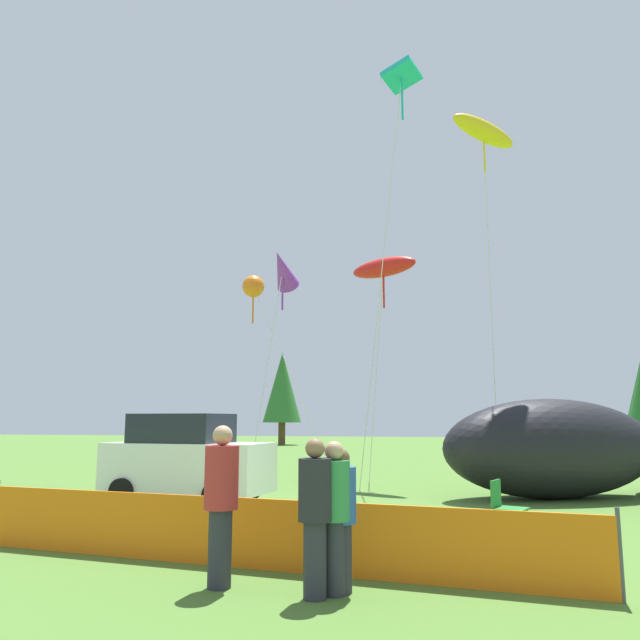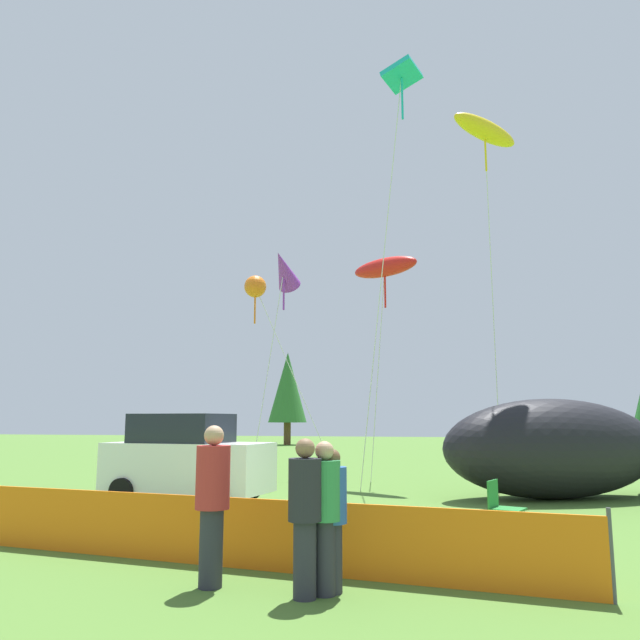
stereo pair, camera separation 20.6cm
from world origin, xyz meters
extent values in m
plane|color=#4C752D|center=(0.00, 0.00, 0.00)|extent=(120.00, 120.00, 0.00)
cube|color=white|center=(-4.20, 1.82, 0.83)|extent=(4.04, 2.12, 1.14)
cube|color=#1E232D|center=(-4.39, 1.84, 1.75)|extent=(2.29, 1.80, 0.68)
cylinder|color=black|center=(-2.91, 2.53, 0.31)|extent=(0.64, 0.30, 0.62)
cylinder|color=black|center=(-3.09, 0.85, 0.31)|extent=(0.64, 0.30, 0.62)
cylinder|color=black|center=(-5.30, 2.79, 0.31)|extent=(0.64, 0.30, 0.62)
cylinder|color=black|center=(-5.48, 1.11, 0.31)|extent=(0.64, 0.30, 0.62)
cube|color=#267F33|center=(2.95, -0.86, 0.44)|extent=(0.67, 0.67, 0.03)
cube|color=#267F33|center=(2.72, -0.78, 0.67)|extent=(0.20, 0.48, 0.47)
cylinder|color=#A5A5AD|center=(3.24, -0.74, 0.22)|extent=(0.02, 0.02, 0.44)
cylinder|color=#A5A5AD|center=(3.08, -1.15, 0.22)|extent=(0.02, 0.02, 0.44)
cylinder|color=#A5A5AD|center=(2.82, -0.58, 0.22)|extent=(0.02, 0.02, 0.44)
cylinder|color=#A5A5AD|center=(2.66, -0.99, 0.22)|extent=(0.02, 0.02, 0.44)
ellipsoid|color=black|center=(4.43, 4.54, 1.24)|extent=(6.35, 4.71, 2.47)
ellipsoid|color=white|center=(4.43, 4.54, 0.68)|extent=(4.18, 3.26, 1.11)
cube|color=orange|center=(-0.64, -4.11, 0.45)|extent=(8.86, 1.28, 0.91)
cylinder|color=#4C4C51|center=(3.79, -4.73, 0.50)|extent=(0.05, 0.05, 1.00)
cylinder|color=#2D2D38|center=(-0.70, -5.10, 0.45)|extent=(0.28, 0.28, 0.89)
cylinder|color=#B72D2D|center=(-0.70, -5.10, 1.27)|extent=(0.41, 0.41, 0.75)
sphere|color=tan|center=(-0.70, -5.10, 1.76)|extent=(0.24, 0.24, 0.24)
cylinder|color=#2D2D38|center=(0.75, -5.00, 0.38)|extent=(0.24, 0.24, 0.77)
cylinder|color=#2D59A5|center=(0.75, -5.00, 1.09)|extent=(0.35, 0.35, 0.64)
sphere|color=brown|center=(0.75, -5.00, 1.51)|extent=(0.21, 0.21, 0.21)
cylinder|color=#2D2D38|center=(0.50, -5.30, 0.41)|extent=(0.26, 0.26, 0.83)
cylinder|color=#26262D|center=(0.50, -5.30, 1.17)|extent=(0.38, 0.38, 0.69)
sphere|color=#8C6647|center=(0.50, -5.30, 1.63)|extent=(0.22, 0.22, 0.22)
cylinder|color=#2D2D38|center=(0.68, -5.11, 0.40)|extent=(0.25, 0.25, 0.81)
cylinder|color=#338C4C|center=(0.68, -5.11, 1.15)|extent=(0.37, 0.37, 0.67)
sphere|color=tan|center=(0.68, -5.11, 1.59)|extent=(0.22, 0.22, 0.22)
cylinder|color=silver|center=(-0.34, 7.26, 3.36)|extent=(0.67, 0.76, 6.72)
ellipsoid|color=red|center=(-0.02, 6.90, 6.72)|extent=(2.45, 1.83, 0.73)
cylinder|color=red|center=(-0.02, 6.90, 6.02)|extent=(0.06, 0.06, 1.20)
cylinder|color=silver|center=(-3.27, 8.15, 3.25)|extent=(2.75, 0.82, 6.51)
sphere|color=orange|center=(-4.63, 7.76, 6.50)|extent=(0.76, 0.76, 0.76)
cylinder|color=orange|center=(-4.63, 7.76, 5.80)|extent=(0.06, 0.06, 1.20)
cylinder|color=silver|center=(-3.55, 5.87, 3.32)|extent=(0.89, 0.50, 6.64)
cone|color=purple|center=(-3.12, 6.10, 6.64)|extent=(0.87, 1.54, 1.39)
cylinder|color=purple|center=(-3.12, 6.10, 5.94)|extent=(0.06, 0.06, 1.20)
cylinder|color=silver|center=(3.27, 7.36, 5.30)|extent=(0.19, 2.73, 10.60)
ellipsoid|color=yellow|center=(3.18, 6.01, 10.59)|extent=(2.22, 1.79, 1.16)
cylinder|color=yellow|center=(3.18, 6.01, 9.89)|extent=(0.06, 0.06, 1.20)
cylinder|color=silver|center=(0.16, 4.50, 5.67)|extent=(1.58, 1.70, 11.35)
cube|color=#19B2B2|center=(0.93, 3.67, 11.34)|extent=(1.17, 1.13, 0.56)
cylinder|color=#19B2B2|center=(0.93, 3.67, 10.64)|extent=(0.06, 0.06, 1.20)
cylinder|color=brown|center=(-11.26, 35.22, 0.86)|extent=(0.55, 0.55, 1.72)
cone|color=#2D6B2D|center=(-11.26, 35.22, 4.48)|extent=(3.03, 3.03, 5.51)
camera|label=1|loc=(2.09, -12.37, 1.95)|focal=35.00mm
camera|label=2|loc=(2.29, -12.33, 1.95)|focal=35.00mm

